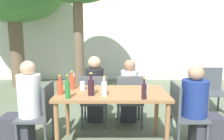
{
  "coord_description": "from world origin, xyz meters",
  "views": [
    {
      "loc": [
        0.0,
        -2.87,
        1.56
      ],
      "look_at": [
        0.0,
        0.3,
        1.03
      ],
      "focal_mm": 35.0,
      "sensor_mm": 36.0,
      "label": 1
    }
  ],
  "objects_px": {
    "soda_bottle_1": "(60,87)",
    "green_bottle_2": "(67,89)",
    "patio_chair_4": "(213,88)",
    "dining_table_front": "(112,98)",
    "wine_bottle_4": "(91,87)",
    "drinking_glass_1": "(145,90)",
    "patio_chair_2": "(94,98)",
    "person_seated_3": "(129,94)",
    "drinking_glass_0": "(83,86)",
    "patio_chair_3": "(130,98)",
    "person_seated_0": "(24,109)",
    "person_seated_2": "(95,93)",
    "water_bottle_0": "(104,88)",
    "soda_bottle_5": "(72,82)",
    "patio_chair_1": "(183,111)",
    "patio_chair_0": "(41,111)",
    "wine_bottle_3": "(144,91)",
    "person_seated_1": "(200,111)"
  },
  "relations": [
    {
      "from": "person_seated_1",
      "to": "wine_bottle_4",
      "type": "relative_size",
      "value": 3.9
    },
    {
      "from": "patio_chair_2",
      "to": "person_seated_3",
      "type": "bearing_deg",
      "value": -157.82
    },
    {
      "from": "patio_chair_4",
      "to": "green_bottle_2",
      "type": "distance_m",
      "value": 3.01
    },
    {
      "from": "green_bottle_2",
      "to": "wine_bottle_4",
      "type": "distance_m",
      "value": 0.31
    },
    {
      "from": "patio_chair_1",
      "to": "drinking_glass_1",
      "type": "distance_m",
      "value": 0.66
    },
    {
      "from": "drinking_glass_1",
      "to": "patio_chair_4",
      "type": "bearing_deg",
      "value": 42.58
    },
    {
      "from": "person_seated_0",
      "to": "water_bottle_0",
      "type": "height_order",
      "value": "person_seated_0"
    },
    {
      "from": "soda_bottle_5",
      "to": "patio_chair_3",
      "type": "bearing_deg",
      "value": 28.78
    },
    {
      "from": "patio_chair_4",
      "to": "person_seated_3",
      "type": "distance_m",
      "value": 1.73
    },
    {
      "from": "dining_table_front",
      "to": "wine_bottle_4",
      "type": "bearing_deg",
      "value": -148.37
    },
    {
      "from": "dining_table_front",
      "to": "drinking_glass_1",
      "type": "distance_m",
      "value": 0.47
    },
    {
      "from": "person_seated_0",
      "to": "person_seated_3",
      "type": "height_order",
      "value": "person_seated_0"
    },
    {
      "from": "patio_chair_4",
      "to": "wine_bottle_3",
      "type": "relative_size",
      "value": 3.37
    },
    {
      "from": "patio_chair_4",
      "to": "water_bottle_0",
      "type": "xyz_separation_m",
      "value": [
        -2.08,
        -1.48,
        0.37
      ]
    },
    {
      "from": "person_seated_2",
      "to": "water_bottle_0",
      "type": "relative_size",
      "value": 4.68
    },
    {
      "from": "patio_chair_4",
      "to": "soda_bottle_1",
      "type": "bearing_deg",
      "value": -151.92
    },
    {
      "from": "patio_chair_4",
      "to": "person_seated_0",
      "type": "bearing_deg",
      "value": -157.89
    },
    {
      "from": "wine_bottle_3",
      "to": "person_seated_0",
      "type": "bearing_deg",
      "value": 168.51
    },
    {
      "from": "person_seated_0",
      "to": "drinking_glass_1",
      "type": "distance_m",
      "value": 1.67
    },
    {
      "from": "patio_chair_0",
      "to": "soda_bottle_1",
      "type": "bearing_deg",
      "value": 68.47
    },
    {
      "from": "green_bottle_2",
      "to": "soda_bottle_5",
      "type": "relative_size",
      "value": 1.12
    },
    {
      "from": "patio_chair_2",
      "to": "person_seated_3",
      "type": "xyz_separation_m",
      "value": [
        0.6,
        0.24,
        -0.01
      ]
    },
    {
      "from": "soda_bottle_5",
      "to": "drinking_glass_1",
      "type": "relative_size",
      "value": 2.09
    },
    {
      "from": "patio_chair_1",
      "to": "drinking_glass_0",
      "type": "relative_size",
      "value": 7.35
    },
    {
      "from": "patio_chair_2",
      "to": "soda_bottle_1",
      "type": "height_order",
      "value": "soda_bottle_1"
    },
    {
      "from": "patio_chair_0",
      "to": "patio_chair_2",
      "type": "height_order",
      "value": "same"
    },
    {
      "from": "person_seated_3",
      "to": "wine_bottle_3",
      "type": "relative_size",
      "value": 4.26
    },
    {
      "from": "dining_table_front",
      "to": "drinking_glass_0",
      "type": "relative_size",
      "value": 12.33
    },
    {
      "from": "patio_chair_0",
      "to": "soda_bottle_1",
      "type": "height_order",
      "value": "soda_bottle_1"
    },
    {
      "from": "drinking_glass_0",
      "to": "patio_chair_3",
      "type": "bearing_deg",
      "value": 36.25
    },
    {
      "from": "person_seated_2",
      "to": "patio_chair_0",
      "type": "bearing_deg",
      "value": 51.62
    },
    {
      "from": "soda_bottle_1",
      "to": "wine_bottle_4",
      "type": "relative_size",
      "value": 0.87
    },
    {
      "from": "dining_table_front",
      "to": "patio_chair_0",
      "type": "relative_size",
      "value": 1.68
    },
    {
      "from": "green_bottle_2",
      "to": "patio_chair_2",
      "type": "bearing_deg",
      "value": 75.42
    },
    {
      "from": "drinking_glass_1",
      "to": "wine_bottle_4",
      "type": "bearing_deg",
      "value": -177.25
    },
    {
      "from": "patio_chair_3",
      "to": "soda_bottle_1",
      "type": "distance_m",
      "value": 1.28
    },
    {
      "from": "patio_chair_2",
      "to": "person_seated_1",
      "type": "height_order",
      "value": "person_seated_1"
    },
    {
      "from": "patio_chair_1",
      "to": "drinking_glass_0",
      "type": "height_order",
      "value": "drinking_glass_0"
    },
    {
      "from": "patio_chair_1",
      "to": "wine_bottle_4",
      "type": "height_order",
      "value": "wine_bottle_4"
    },
    {
      "from": "drinking_glass_1",
      "to": "patio_chair_3",
      "type": "bearing_deg",
      "value": 99.51
    },
    {
      "from": "person_seated_0",
      "to": "person_seated_1",
      "type": "relative_size",
      "value": 1.05
    },
    {
      "from": "wine_bottle_4",
      "to": "drinking_glass_1",
      "type": "distance_m",
      "value": 0.69
    },
    {
      "from": "water_bottle_0",
      "to": "drinking_glass_1",
      "type": "height_order",
      "value": "water_bottle_0"
    },
    {
      "from": "soda_bottle_1",
      "to": "drinking_glass_1",
      "type": "distance_m",
      "value": 1.1
    },
    {
      "from": "patio_chair_3",
      "to": "patio_chair_4",
      "type": "xyz_separation_m",
      "value": [
        1.68,
        0.67,
        0.0
      ]
    },
    {
      "from": "patio_chair_1",
      "to": "patio_chair_3",
      "type": "relative_size",
      "value": 1.0
    },
    {
      "from": "person_seated_3",
      "to": "person_seated_1",
      "type": "bearing_deg",
      "value": 136.64
    },
    {
      "from": "green_bottle_2",
      "to": "wine_bottle_4",
      "type": "bearing_deg",
      "value": 27.5
    },
    {
      "from": "soda_bottle_1",
      "to": "green_bottle_2",
      "type": "relative_size",
      "value": 0.87
    },
    {
      "from": "patio_chair_1",
      "to": "green_bottle_2",
      "type": "relative_size",
      "value": 3.05
    }
  ]
}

